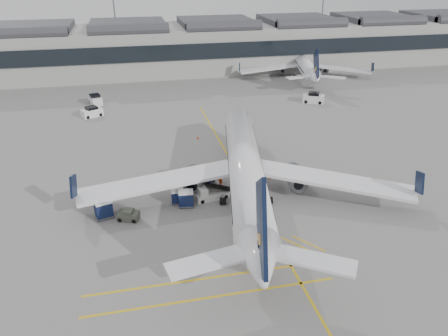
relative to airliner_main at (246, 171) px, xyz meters
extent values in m
plane|color=gray|center=(-9.31, -3.98, -3.38)|extent=(220.00, 220.00, 0.00)
cube|color=#9E9E99|center=(-9.31, 68.02, 2.12)|extent=(200.00, 20.00, 11.00)
cube|color=black|center=(-9.31, 57.82, 3.12)|extent=(200.00, 0.50, 3.60)
cube|color=#38383D|center=(-9.31, 68.02, 8.32)|extent=(200.00, 18.00, 1.40)
cylinder|color=slate|center=(-14.31, 82.02, 9.12)|extent=(0.44, 0.44, 25.00)
cylinder|color=slate|center=(45.69, 82.02, 9.12)|extent=(0.44, 0.44, 25.00)
cube|color=gold|center=(0.69, 6.02, -3.37)|extent=(0.25, 60.00, 0.01)
cylinder|color=white|center=(0.15, 0.73, 0.06)|extent=(10.46, 32.87, 4.10)
cone|color=white|center=(3.80, 18.90, 0.06)|extent=(4.88, 5.08, 4.10)
cone|color=white|center=(-3.59, -17.87, 0.49)|extent=(5.05, 5.94, 4.10)
cube|color=white|center=(-10.33, 1.16, -0.92)|extent=(18.86, 6.04, 0.38)
cube|color=white|center=(9.98, -2.92, -0.92)|extent=(18.08, 12.51, 0.38)
cylinder|color=slate|center=(-5.95, 2.51, -1.69)|extent=(3.02, 4.30, 2.29)
cylinder|color=slate|center=(6.45, 0.02, -1.69)|extent=(3.02, 4.30, 2.29)
cube|color=black|center=(-3.46, -17.23, 3.55)|extent=(1.95, 8.20, 9.13)
cylinder|color=black|center=(2.62, 13.02, -3.03)|extent=(0.44, 0.74, 0.70)
cylinder|color=black|center=(-3.06, -1.41, -2.94)|extent=(0.92, 1.01, 0.87)
cylinder|color=black|center=(2.28, -2.48, -2.94)|extent=(0.92, 1.01, 0.87)
cylinder|color=white|center=(29.87, 55.73, -0.55)|extent=(9.23, 27.03, 3.38)
cone|color=white|center=(33.23, 70.63, -0.55)|extent=(4.09, 4.25, 3.38)
cone|color=white|center=(26.43, 40.49, -0.19)|extent=(4.24, 4.95, 3.38)
cube|color=white|center=(21.25, 56.30, -1.35)|extent=(15.50, 4.62, 0.31)
cube|color=white|center=(37.90, 52.54, -1.35)|extent=(14.78, 10.58, 0.31)
cylinder|color=slate|center=(24.89, 57.32, -1.98)|extent=(2.55, 3.57, 1.89)
cylinder|color=slate|center=(35.05, 55.02, -1.98)|extent=(2.55, 3.57, 1.89)
cube|color=black|center=(26.55, 41.01, 2.33)|extent=(1.77, 6.73, 7.52)
cylinder|color=black|center=(32.14, 65.81, -3.09)|extent=(0.37, 0.62, 0.57)
cylinder|color=black|center=(27.18, 54.04, -3.02)|extent=(0.77, 0.84, 0.72)
cylinder|color=black|center=(31.56, 53.05, -3.02)|extent=(0.77, 0.84, 0.72)
cube|color=silver|center=(-4.05, 0.30, -3.00)|extent=(4.34, 2.38, 0.76)
cube|color=black|center=(-2.98, 0.51, -2.13)|extent=(3.83, 1.87, 1.60)
cube|color=silver|center=(-5.21, 0.08, -2.24)|extent=(1.22, 1.57, 0.97)
cylinder|color=black|center=(-5.39, -0.73, -3.14)|extent=(0.50, 0.28, 0.48)
cylinder|color=black|center=(-5.68, 0.76, -3.14)|extent=(0.50, 0.28, 0.48)
cylinder|color=black|center=(-2.42, -0.15, -3.14)|extent=(0.50, 0.28, 0.48)
cylinder|color=black|center=(-2.70, 1.34, -3.14)|extent=(0.50, 0.28, 0.48)
cube|color=gray|center=(-8.21, 0.11, -3.21)|extent=(1.65, 1.39, 0.11)
cube|color=#121D46|center=(-8.21, 0.11, -2.47)|extent=(1.51, 1.34, 1.34)
cube|color=silver|center=(-8.21, 0.11, -1.77)|extent=(1.56, 1.39, 0.09)
cylinder|color=black|center=(-8.88, -0.35, -3.27)|extent=(0.21, 0.11, 0.20)
cylinder|color=black|center=(-8.82, 0.66, -3.27)|extent=(0.21, 0.11, 0.20)
cylinder|color=black|center=(-7.59, -0.44, -3.27)|extent=(0.21, 0.11, 0.20)
cylinder|color=black|center=(-7.53, 0.58, -3.27)|extent=(0.21, 0.11, 0.20)
cube|color=gray|center=(-3.75, 4.39, -3.22)|extent=(1.90, 1.78, 0.11)
cube|color=#121D46|center=(-3.75, 4.39, -2.51)|extent=(1.76, 1.68, 1.28)
cube|color=silver|center=(-3.75, 4.39, -1.84)|extent=(1.82, 1.74, 0.09)
cylinder|color=black|center=(-4.08, 3.67, -3.28)|extent=(0.21, 0.17, 0.19)
cylinder|color=black|center=(-4.52, 4.54, -3.28)|extent=(0.21, 0.17, 0.19)
cylinder|color=black|center=(-2.98, 4.24, -3.28)|extent=(0.21, 0.17, 0.19)
cylinder|color=black|center=(-3.42, 5.10, -3.28)|extent=(0.21, 0.17, 0.19)
cube|color=gray|center=(-7.33, -0.83, -3.19)|extent=(1.95, 1.68, 0.13)
cube|color=#121D46|center=(-7.33, -0.83, -2.34)|extent=(1.79, 1.60, 1.53)
cube|color=silver|center=(-7.33, -0.83, -1.54)|extent=(1.85, 1.66, 0.11)
cylinder|color=black|center=(-8.13, -1.33, -3.26)|extent=(0.24, 0.13, 0.23)
cylinder|color=black|center=(-8.00, -0.17, -3.26)|extent=(0.24, 0.13, 0.23)
cylinder|color=black|center=(-6.66, -1.50, -3.26)|extent=(0.24, 0.13, 0.23)
cylinder|color=black|center=(-6.53, -0.34, -3.26)|extent=(0.24, 0.13, 0.23)
cube|color=gray|center=(-16.61, -1.29, -3.17)|extent=(2.30, 2.07, 0.14)
cube|color=#121D46|center=(-16.61, -1.29, -2.27)|extent=(2.12, 1.97, 1.64)
cube|color=silver|center=(-16.61, -1.29, -1.41)|extent=(2.19, 2.04, 0.11)
cylinder|color=black|center=(-17.19, -2.11, -3.25)|extent=(0.27, 0.18, 0.25)
cylinder|color=black|center=(-17.55, -0.92, -3.25)|extent=(0.27, 0.18, 0.25)
cylinder|color=black|center=(-15.67, -1.66, -3.25)|extent=(0.27, 0.18, 0.25)
cylinder|color=black|center=(-16.03, -0.47, -3.25)|extent=(0.27, 0.18, 0.25)
imported|color=#FF410D|center=(-2.37, 5.49, -2.57)|extent=(0.68, 0.56, 1.61)
imported|color=#ED440C|center=(-2.46, 3.29, -2.53)|extent=(1.03, 0.97, 1.69)
cube|color=#494C40|center=(-13.96, -2.41, -2.88)|extent=(2.58, 2.07, 0.90)
cube|color=#494C40|center=(-13.96, -2.41, -2.35)|extent=(1.39, 1.39, 0.45)
cylinder|color=black|center=(-14.92, -2.66, -3.12)|extent=(0.55, 0.39, 0.50)
cylinder|color=black|center=(-14.50, -1.57, -3.12)|extent=(0.55, 0.39, 0.50)
cylinder|color=black|center=(-13.42, -3.24, -3.12)|extent=(0.55, 0.39, 0.50)
cylinder|color=black|center=(-13.00, -2.16, -3.12)|extent=(0.55, 0.39, 0.50)
cone|color=#F24C0A|center=(-2.53, 19.60, -3.13)|extent=(0.35, 0.35, 0.49)
cone|color=#F24C0A|center=(4.39, 3.79, -3.11)|extent=(0.38, 0.38, 0.52)
cube|color=silver|center=(-19.54, 34.75, -2.66)|extent=(4.12, 3.33, 1.43)
cube|color=black|center=(-19.54, 34.75, -1.79)|extent=(2.44, 2.39, 0.61)
cylinder|color=black|center=(-20.25, 33.46, -3.07)|extent=(0.65, 0.48, 0.61)
cylinder|color=black|center=(-21.00, 34.92, -3.07)|extent=(0.65, 0.48, 0.61)
cylinder|color=black|center=(-18.07, 34.59, -3.07)|extent=(0.65, 0.48, 0.61)
cylinder|color=black|center=(-18.82, 36.04, -3.07)|extent=(0.65, 0.48, 0.61)
cube|color=silver|center=(-19.25, 42.45, -2.62)|extent=(2.95, 4.26, 1.50)
cube|color=black|center=(-19.25, 42.45, -1.71)|extent=(2.30, 2.37, 0.64)
cylinder|color=black|center=(-18.06, 41.46, -3.05)|extent=(0.41, 0.68, 0.64)
cylinder|color=black|center=(-19.71, 40.97, -3.05)|extent=(0.41, 0.68, 0.64)
cylinder|color=black|center=(-18.79, 43.93, -3.05)|extent=(0.41, 0.68, 0.64)
cylinder|color=black|center=(-20.44, 43.44, -3.05)|extent=(0.41, 0.68, 0.64)
cube|color=silver|center=(23.34, 33.89, -2.58)|extent=(4.60, 3.73, 1.60)
cube|color=black|center=(23.34, 33.89, -1.61)|extent=(2.72, 2.67, 0.69)
cylinder|color=black|center=(21.70, 33.72, -3.03)|extent=(0.72, 0.54, 0.69)
cylinder|color=black|center=(22.55, 35.33, -3.03)|extent=(0.72, 0.54, 0.69)
cylinder|color=black|center=(24.13, 32.44, -3.03)|extent=(0.72, 0.54, 0.69)
cylinder|color=black|center=(24.98, 34.06, -3.03)|extent=(0.72, 0.54, 0.69)
camera|label=1|loc=(-12.68, -44.78, 22.67)|focal=35.00mm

